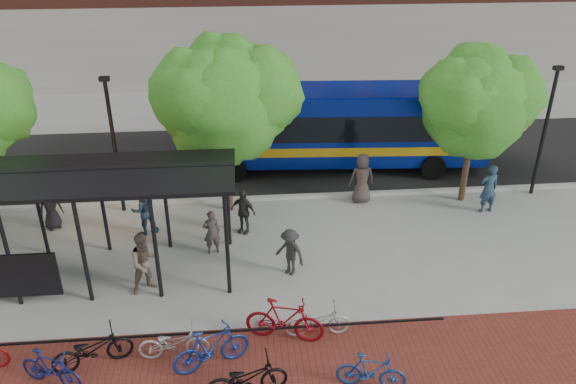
{
  "coord_description": "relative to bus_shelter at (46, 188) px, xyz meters",
  "views": [
    {
      "loc": [
        -2.47,
        -15.45,
        10.22
      ],
      "look_at": [
        -0.97,
        1.41,
        1.6
      ],
      "focal_mm": 35.0,
      "sensor_mm": 36.0,
      "label": 1
    }
  ],
  "objects": [
    {
      "name": "ground",
      "position": [
        8.13,
        0.48,
        -3.0
      ],
      "size": [
        160.0,
        160.0,
        0.0
      ],
      "primitive_type": "plane",
      "color": "#9E9E99",
      "rests_on": "ground"
    },
    {
      "name": "asphalt_street",
      "position": [
        8.13,
        8.48,
        -2.99
      ],
      "size": [
        160.0,
        8.0,
        0.01
      ],
      "primitive_type": "cube",
      "color": "black",
      "rests_on": "ground"
    },
    {
      "name": "curb",
      "position": [
        8.13,
        4.48,
        -2.94
      ],
      "size": [
        160.0,
        0.25,
        0.12
      ],
      "primitive_type": "cube",
      "color": "#B7B7B2",
      "rests_on": "ground"
    },
    {
      "name": "brick_strip",
      "position": [
        6.13,
        -4.52,
        -3.0
      ],
      "size": [
        24.0,
        3.0,
        0.01
      ],
      "primitive_type": "cube",
      "color": "maroon",
      "rests_on": "ground"
    },
    {
      "name": "bike_rack_rail",
      "position": [
        4.83,
        -3.62,
        -3.0
      ],
      "size": [
        12.0,
        0.05,
        0.95
      ],
      "primitive_type": "cube",
      "color": "black",
      "rests_on": "ground"
    },
    {
      "name": "bus_shelter",
      "position": [
        0.0,
        0.0,
        0.0
      ],
      "size": [
        10.6,
        3.07,
        3.6
      ],
      "color": "black",
      "rests_on": "ground"
    },
    {
      "name": "tree_b",
      "position": [
        5.23,
        3.83,
        1.46
      ],
      "size": [
        5.15,
        4.2,
        6.47
      ],
      "color": "#382619",
      "rests_on": "ground"
    },
    {
      "name": "tree_c",
      "position": [
        14.22,
        3.83,
        1.06
      ],
      "size": [
        4.66,
        3.8,
        5.92
      ],
      "color": "#382619",
      "rests_on": "ground"
    },
    {
      "name": "lamp_post_left",
      "position": [
        1.13,
        4.08,
        -0.25
      ],
      "size": [
        0.35,
        0.2,
        5.12
      ],
      "color": "black",
      "rests_on": "ground"
    },
    {
      "name": "lamp_post_right",
      "position": [
        17.13,
        4.08,
        -0.25
      ],
      "size": [
        0.35,
        0.2,
        5.12
      ],
      "color": "black",
      "rests_on": "ground"
    },
    {
      "name": "bus",
      "position": [
        9.53,
        7.38,
        -0.99
      ],
      "size": [
        13.11,
        3.66,
        3.5
      ],
      "rotation": [
        0.0,
        0.0,
        -0.06
      ],
      "color": "navy",
      "rests_on": "ground"
    },
    {
      "name": "bike_3",
      "position": [
        0.95,
        -4.63,
        -2.49
      ],
      "size": [
        1.73,
        1.11,
        1.01
      ],
      "primitive_type": "imported",
      "rotation": [
        0.0,
        0.0,
        1.16
      ],
      "color": "navy",
      "rests_on": "ground"
    },
    {
      "name": "bike_4",
      "position": [
        1.79,
        -4.06,
        -2.49
      ],
      "size": [
        2.07,
        1.26,
        1.03
      ],
      "primitive_type": "imported",
      "rotation": [
        0.0,
        0.0,
        1.89
      ],
      "color": "black",
      "rests_on": "ground"
    },
    {
      "name": "bike_6",
      "position": [
        3.76,
        -3.95,
        -2.53
      ],
      "size": [
        1.78,
        0.63,
        0.93
      ],
      "primitive_type": "imported",
      "rotation": [
        0.0,
        0.0,
        1.58
      ],
      "color": "#A4A4A6",
      "rests_on": "ground"
    },
    {
      "name": "bike_7",
      "position": [
        4.72,
        -4.36,
        -2.4
      ],
      "size": [
        2.05,
        1.22,
        1.19
      ],
      "primitive_type": "imported",
      "rotation": [
        0.0,
        0.0,
        1.93
      ],
      "color": "navy",
      "rests_on": "ground"
    },
    {
      "name": "bike_8",
      "position": [
        5.56,
        -5.34,
        -2.49
      ],
      "size": [
        2.03,
        0.98,
        1.02
      ],
      "primitive_type": "imported",
      "rotation": [
        0.0,
        0.0,
        1.73
      ],
      "color": "black",
      "rests_on": "ground"
    },
    {
      "name": "bike_9",
      "position": [
        6.59,
        -3.52,
        -2.37
      ],
      "size": [
        2.17,
        1.12,
        1.26
      ],
      "primitive_type": "imported",
      "rotation": [
        0.0,
        0.0,
        1.31
      ],
      "color": "maroon",
      "rests_on": "ground"
    },
    {
      "name": "bike_10",
      "position": [
        7.47,
        -3.43,
        -2.54
      ],
      "size": [
        1.74,
        0.63,
        0.91
      ],
      "primitive_type": "imported",
      "rotation": [
        0.0,
        0.0,
        1.58
      ],
      "color": "#B1B1B4",
      "rests_on": "ground"
    },
    {
      "name": "bike_11",
      "position": [
        8.48,
        -5.38,
        -2.5
      ],
      "size": [
        1.73,
        0.86,
        1.0
      ],
      "primitive_type": "imported",
      "rotation": [
        0.0,
        0.0,
        1.32
      ],
      "color": "navy",
      "rests_on": "ground"
    },
    {
      "name": "pedestrian_0",
      "position": [
        -1.11,
        2.97,
        -2.2
      ],
      "size": [
        0.93,
        0.84,
        1.59
      ],
      "primitive_type": "imported",
      "rotation": [
        0.0,
        0.0,
        0.56
      ],
      "color": "black",
      "rests_on": "ground"
    },
    {
      "name": "pedestrian_1",
      "position": [
        4.58,
        0.85,
        -2.22
      ],
      "size": [
        0.63,
        0.48,
        1.56
      ],
      "primitive_type": "imported",
      "rotation": [
        0.0,
        0.0,
        3.34
      ],
      "color": "#38312D",
      "rests_on": "ground"
    },
    {
      "name": "pedestrian_2",
      "position": [
        2.21,
        2.34,
        -2.1
      ],
      "size": [
        1.06,
        0.95,
        1.81
      ],
      "primitive_type": "imported",
      "rotation": [
        0.0,
        0.0,
        3.5
      ],
      "color": "#1F3448",
      "rests_on": "ground"
    },
    {
      "name": "pedestrian_4",
      "position": [
        5.62,
        2.08,
        -2.18
      ],
      "size": [
        1.02,
        0.83,
        1.63
      ],
      "primitive_type": "imported",
      "rotation": [
        0.0,
        0.0,
        5.74
      ],
      "color": "#2A2A2A",
      "rests_on": "ground"
    },
    {
      "name": "pedestrian_6",
      "position": [
        10.18,
        3.99,
        -2.02
      ],
      "size": [
        1.0,
        0.69,
        1.97
      ],
      "primitive_type": "imported",
      "rotation": [
        0.0,
        0.0,
        3.21
      ],
      "color": "#3F3532",
      "rests_on": "ground"
    },
    {
      "name": "pedestrian_7",
      "position": [
        14.68,
        2.78,
        -2.05
      ],
      "size": [
        0.74,
        0.53,
        1.9
      ],
      "primitive_type": "imported",
      "rotation": [
        0.0,
        0.0,
        3.26
      ],
      "color": "#213A4E",
      "rests_on": "ground"
    },
    {
      "name": "pedestrian_8",
      "position": [
        2.72,
        -1.02,
        -2.04
      ],
      "size": [
        1.17,
        1.09,
        1.92
      ],
      "primitive_type": "imported",
      "rotation": [
        0.0,
        0.0,
        0.5
      ],
      "color": "brown",
      "rests_on": "ground"
    },
    {
      "name": "pedestrian_9",
      "position": [
        7.0,
        -0.57,
        -2.22
      ],
      "size": [
        1.14,
        1.1,
        1.56
      ],
      "primitive_type": "imported",
      "rotation": [
        0.0,
        0.0,
        5.57
      ],
      "color": "#272727",
      "rests_on": "ground"
    }
  ]
}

